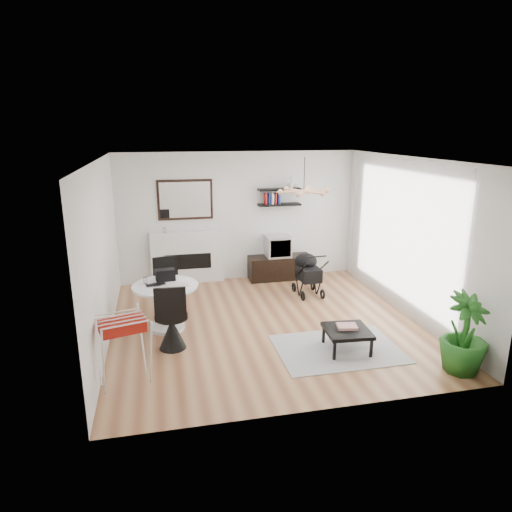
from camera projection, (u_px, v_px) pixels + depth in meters
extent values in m
plane|color=brown|center=(266.00, 323.00, 7.62)|extent=(5.00, 5.00, 0.00)
plane|color=white|center=(267.00, 159.00, 6.89)|extent=(5.00, 5.00, 0.00)
plane|color=white|center=(238.00, 217.00, 9.61)|extent=(5.00, 0.00, 5.00)
plane|color=white|center=(102.00, 254.00, 6.74)|extent=(0.00, 5.00, 5.00)
plane|color=white|center=(409.00, 238.00, 7.77)|extent=(0.00, 5.00, 5.00)
cube|color=white|center=(397.00, 235.00, 7.94)|extent=(0.04, 3.60, 2.60)
cube|color=white|center=(188.00, 257.00, 9.52)|extent=(1.50, 0.15, 1.10)
cube|color=black|center=(188.00, 261.00, 9.48)|extent=(0.95, 0.06, 0.32)
cube|color=black|center=(185.00, 200.00, 9.26)|extent=(1.12, 0.03, 0.82)
cube|color=white|center=(185.00, 200.00, 9.24)|extent=(1.02, 0.01, 0.72)
cube|color=black|center=(279.00, 205.00, 9.59)|extent=(0.90, 0.25, 0.04)
cube|color=black|center=(280.00, 189.00, 9.51)|extent=(0.90, 0.25, 0.04)
cube|color=black|center=(280.00, 267.00, 9.85)|extent=(1.34, 0.47, 0.50)
cube|color=silver|center=(278.00, 246.00, 9.71)|extent=(0.52, 0.45, 0.45)
cube|color=black|center=(281.00, 249.00, 9.50)|extent=(0.44, 0.01, 0.36)
cylinder|color=white|center=(168.00, 327.00, 7.41)|extent=(0.56, 0.56, 0.06)
cylinder|color=white|center=(166.00, 306.00, 7.31)|extent=(0.14, 0.14, 0.66)
cylinder|color=white|center=(165.00, 286.00, 7.22)|extent=(1.04, 1.04, 0.04)
imported|color=black|center=(156.00, 285.00, 7.14)|extent=(0.33, 0.25, 0.02)
cube|color=black|center=(165.00, 275.00, 7.40)|extent=(0.33, 0.22, 0.19)
cube|color=silver|center=(178.00, 285.00, 7.18)|extent=(0.36, 0.33, 0.01)
cylinder|color=white|center=(145.00, 280.00, 7.25)|extent=(0.06, 0.06, 0.11)
cylinder|color=black|center=(170.00, 288.00, 7.85)|extent=(0.48, 0.48, 0.05)
cone|color=black|center=(171.00, 303.00, 7.92)|extent=(0.39, 0.39, 0.46)
cube|color=black|center=(165.00, 270.00, 7.96)|extent=(0.43, 0.15, 0.49)
cylinder|color=black|center=(171.00, 317.00, 6.64)|extent=(0.49, 0.49, 0.06)
cone|color=black|center=(172.00, 333.00, 6.71)|extent=(0.40, 0.40, 0.46)
cube|color=black|center=(170.00, 304.00, 6.36)|extent=(0.44, 0.06, 0.50)
cube|color=maroon|center=(121.00, 324.00, 5.60)|extent=(0.59, 0.44, 0.14)
cube|color=black|center=(308.00, 273.00, 8.83)|extent=(0.39, 0.56, 0.26)
ellipsoid|color=black|center=(306.00, 261.00, 8.92)|extent=(0.44, 0.44, 0.31)
cylinder|color=black|center=(316.00, 257.00, 8.39)|extent=(0.40, 0.04, 0.03)
torus|color=black|center=(294.00, 287.00, 9.11)|extent=(0.05, 0.19, 0.19)
torus|color=black|center=(313.00, 286.00, 9.21)|extent=(0.05, 0.19, 0.19)
torus|color=black|center=(303.00, 296.00, 8.63)|extent=(0.05, 0.19, 0.19)
torus|color=black|center=(323.00, 294.00, 8.73)|extent=(0.05, 0.19, 0.19)
cube|color=#A1A1A1|center=(338.00, 349.00, 6.73)|extent=(1.80, 1.30, 0.01)
cube|color=black|center=(347.00, 331.00, 6.62)|extent=(0.67, 0.67, 0.05)
cube|color=black|center=(334.00, 351.00, 6.37)|extent=(0.04, 0.04, 0.27)
cube|color=black|center=(371.00, 348.00, 6.44)|extent=(0.04, 0.04, 0.27)
cube|color=black|center=(324.00, 334.00, 6.88)|extent=(0.04, 0.04, 0.27)
cube|color=black|center=(358.00, 332.00, 6.95)|extent=(0.04, 0.04, 0.27)
cube|color=#C13530|center=(347.00, 326.00, 6.65)|extent=(0.32, 0.27, 0.04)
imported|color=#20611B|center=(465.00, 334.00, 5.98)|extent=(0.77, 0.77, 1.09)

